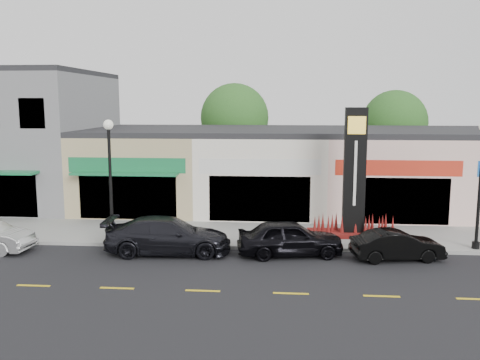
{
  "coord_description": "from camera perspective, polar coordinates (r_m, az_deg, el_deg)",
  "views": [
    {
      "loc": [
        -0.37,
        -19.38,
        6.37
      ],
      "look_at": [
        -2.3,
        4.0,
        2.77
      ],
      "focal_mm": 38.0,
      "sensor_mm": 36.0,
      "label": 1
    }
  ],
  "objects": [
    {
      "name": "car_dark_sedan",
      "position": [
        21.89,
        -8.07,
        -6.19
      ],
      "size": [
        2.47,
        5.43,
        1.54
      ],
      "primitive_type": "imported",
      "rotation": [
        0.0,
        0.0,
        1.63
      ],
      "color": "black",
      "rests_on": "ground"
    },
    {
      "name": "shop_cream",
      "position": [
        31.13,
        2.6,
        1.37
      ],
      "size": [
        7.0,
        10.01,
        4.8
      ],
      "color": "silver",
      "rests_on": "ground"
    },
    {
      "name": "car_black_conv",
      "position": [
        21.81,
        17.23,
        -7.01
      ],
      "size": [
        1.88,
        3.86,
        1.22
      ],
      "primitive_type": "imported",
      "rotation": [
        0.0,
        0.0,
        1.74
      ],
      "color": "black",
      "rests_on": "ground"
    },
    {
      "name": "ground",
      "position": [
        20.41,
        5.6,
        -9.52
      ],
      "size": [
        120.0,
        120.0,
        0.0
      ],
      "primitive_type": "plane",
      "color": "black",
      "rests_on": "ground"
    },
    {
      "name": "curb",
      "position": [
        22.39,
        5.52,
        -7.66
      ],
      "size": [
        52.0,
        0.2,
        0.15
      ],
      "primitive_type": "cube",
      "color": "gray",
      "rests_on": "ground"
    },
    {
      "name": "tree_rear_mid",
      "position": [
        39.8,
        16.96,
        6.19
      ],
      "size": [
        4.8,
        4.8,
        7.29
      ],
      "color": "#382619",
      "rests_on": "ground"
    },
    {
      "name": "pylon_sign",
      "position": [
        24.17,
        12.67,
        -1.26
      ],
      "size": [
        4.2,
        1.3,
        6.0
      ],
      "color": "#5C150F",
      "rests_on": "sidewalk"
    },
    {
      "name": "tree_rear_west",
      "position": [
        39.07,
        -0.62,
        7.02
      ],
      "size": [
        5.2,
        5.2,
        7.83
      ],
      "color": "#382619",
      "rests_on": "ground"
    },
    {
      "name": "sidewalk",
      "position": [
        24.56,
        5.46,
        -6.18
      ],
      "size": [
        52.0,
        4.3,
        0.15
      ],
      "primitive_type": "cube",
      "color": "gray",
      "rests_on": "ground"
    },
    {
      "name": "car_black_sedan",
      "position": [
        21.49,
        5.63,
        -6.49
      ],
      "size": [
        2.44,
        4.63,
        1.5
      ],
      "primitive_type": "imported",
      "rotation": [
        0.0,
        0.0,
        1.73
      ],
      "color": "black",
      "rests_on": "ground"
    },
    {
      "name": "lamp_west_near",
      "position": [
        23.36,
        -14.39,
        1.32
      ],
      "size": [
        0.44,
        0.44,
        5.47
      ],
      "color": "black",
      "rests_on": "sidewalk"
    },
    {
      "name": "shop_beige",
      "position": [
        32.15,
        -9.97,
        1.48
      ],
      "size": [
        7.0,
        10.85,
        4.8
      ],
      "color": "tan",
      "rests_on": "ground"
    },
    {
      "name": "building_grey_2story",
      "position": [
        35.61,
        -25.04,
        4.31
      ],
      "size": [
        12.0,
        10.95,
        8.3
      ],
      "color": "slate",
      "rests_on": "ground"
    },
    {
      "name": "shop_pink_w",
      "position": [
        31.66,
        15.37,
        1.19
      ],
      "size": [
        7.0,
        10.01,
        4.8
      ],
      "color": "beige",
      "rests_on": "ground"
    }
  ]
}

